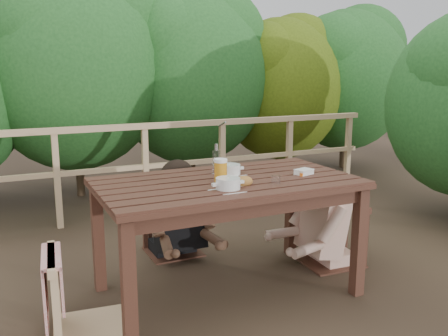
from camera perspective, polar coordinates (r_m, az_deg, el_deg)
name	(u,v)px	position (r m, az deg, el deg)	size (l,w,h in m)	color
ground	(227,291)	(3.61, 0.35, -14.28)	(60.00, 60.00, 0.00)	#423123
table	(227,238)	(3.45, 0.36, -8.20)	(1.76, 0.99, 0.81)	#3B2017
chair_left	(89,255)	(3.05, -15.56, -9.75)	(0.49, 0.49, 0.98)	tan
chair_far	(172,203)	(4.18, -6.09, -4.12)	(0.44, 0.44, 0.89)	#3B2017
chair_right	(330,207)	(4.04, 12.36, -4.44)	(0.47, 0.47, 0.95)	#3B2017
woman	(171,180)	(4.15, -6.25, -1.44)	(0.52, 0.64, 1.28)	black
diner_right	(334,187)	(4.02, 12.80, -2.16)	(0.51, 0.63, 1.28)	beige
railing	(146,171)	(5.23, -9.17, -0.30)	(5.60, 0.10, 1.01)	tan
hedge_row	(146,41)	(6.39, -9.17, 14.44)	(6.60, 1.60, 3.80)	#20501F
soup_near	(228,185)	(3.07, 0.48, -1.97)	(0.26, 0.26, 0.09)	silver
soup_far	(230,170)	(3.50, 0.68, -0.27)	(0.26, 0.26, 0.09)	white
bread_roll	(244,182)	(3.19, 2.33, -1.59)	(0.12, 0.09, 0.07)	olive
beer_glass	(221,171)	(3.25, -0.39, -0.41)	(0.09, 0.09, 0.17)	orange
bottle	(216,160)	(3.49, -0.90, 0.95)	(0.06, 0.06, 0.24)	silver
tumbler	(276,181)	(3.22, 6.10, -1.52)	(0.06, 0.06, 0.07)	silver
butter_tub	(304,173)	(3.53, 9.35, -0.57)	(0.13, 0.09, 0.05)	white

